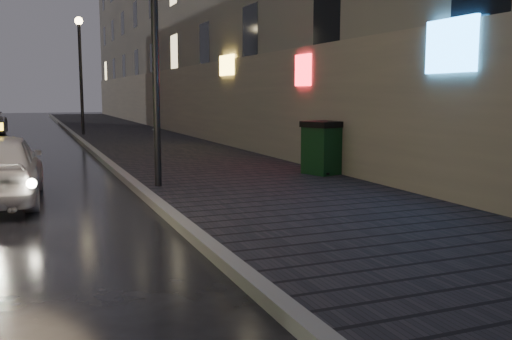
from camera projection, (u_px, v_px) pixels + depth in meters
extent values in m
plane|color=black|center=(102.00, 308.00, 5.35)|extent=(120.00, 120.00, 0.00)
cube|color=black|center=(132.00, 136.00, 26.09)|extent=(4.60, 58.00, 0.15)
cube|color=slate|center=(77.00, 138.00, 25.20)|extent=(0.20, 58.00, 0.15)
cube|color=#605B54|center=(176.00, 8.00, 30.10)|extent=(1.80, 50.00, 13.00)
cylinder|color=black|center=(155.00, 60.00, 11.20)|extent=(0.14, 0.14, 5.00)
cylinder|color=black|center=(81.00, 79.00, 25.90)|extent=(0.14, 0.14, 5.00)
sphere|color=#FFD88C|center=(79.00, 21.00, 25.56)|extent=(0.36, 0.36, 0.36)
cube|color=black|center=(323.00, 151.00, 13.21)|extent=(0.93, 0.93, 1.08)
cube|color=black|center=(324.00, 124.00, 13.13)|extent=(1.00, 1.00, 0.14)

